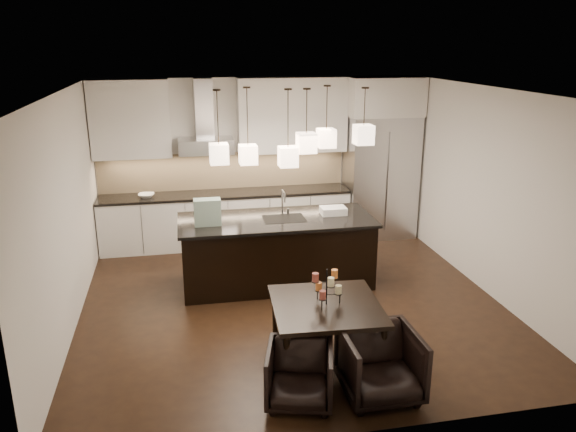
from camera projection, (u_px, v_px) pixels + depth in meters
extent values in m
cube|color=black|center=(291.00, 302.00, 7.62)|extent=(5.50, 5.50, 0.02)
cube|color=white|center=(291.00, 90.00, 6.78)|extent=(5.50, 5.50, 0.02)
cube|color=silver|center=(259.00, 159.00, 9.78)|extent=(5.50, 0.02, 2.80)
cube|color=silver|center=(359.00, 292.00, 4.62)|extent=(5.50, 0.02, 2.80)
cube|color=silver|center=(64.00, 215.00, 6.68)|extent=(0.02, 5.50, 2.80)
cube|color=silver|center=(487.00, 191.00, 7.72)|extent=(0.02, 5.50, 2.80)
cube|color=#B7B7BA|center=(380.00, 177.00, 9.92)|extent=(1.20, 0.72, 2.15)
cube|color=silver|center=(384.00, 96.00, 9.50)|extent=(1.26, 0.72, 0.65)
cube|color=silver|center=(227.00, 220.00, 9.64)|extent=(4.21, 0.62, 0.88)
cube|color=black|center=(226.00, 194.00, 9.50)|extent=(4.21, 0.66, 0.04)
cube|color=tan|center=(224.00, 171.00, 9.68)|extent=(4.21, 0.02, 0.63)
cube|color=silver|center=(130.00, 119.00, 8.97)|extent=(1.25, 0.35, 1.25)
cube|color=silver|center=(292.00, 115.00, 9.47)|extent=(1.85, 0.35, 1.25)
cube|color=#B7B7BA|center=(206.00, 146.00, 9.25)|extent=(0.90, 0.52, 0.24)
cube|color=#B7B7BA|center=(204.00, 108.00, 9.17)|extent=(0.30, 0.28, 0.96)
imported|color=silver|center=(146.00, 196.00, 9.19)|extent=(0.29, 0.29, 0.06)
cube|color=black|center=(276.00, 252.00, 8.07)|extent=(2.67, 1.10, 0.94)
cube|color=black|center=(276.00, 220.00, 7.92)|extent=(2.76, 1.18, 0.04)
cube|color=#205133|center=(207.00, 212.00, 7.60)|extent=(0.36, 0.20, 0.36)
cube|color=silver|center=(333.00, 211.00, 8.10)|extent=(0.37, 0.26, 0.11)
cylinder|color=beige|center=(338.00, 289.00, 5.96)|extent=(0.07, 0.07, 0.09)
cylinder|color=orange|center=(319.00, 286.00, 6.04)|extent=(0.07, 0.07, 0.09)
cylinder|color=brown|center=(323.00, 295.00, 5.84)|extent=(0.07, 0.07, 0.09)
cylinder|color=orange|center=(335.00, 274.00, 6.00)|extent=(0.07, 0.07, 0.09)
cylinder|color=brown|center=(315.00, 277.00, 5.91)|extent=(0.07, 0.07, 0.09)
cylinder|color=beige|center=(331.00, 282.00, 5.79)|extent=(0.07, 0.07, 0.09)
imported|color=black|center=(300.00, 375.00, 5.41)|extent=(0.78, 0.79, 0.59)
imported|color=black|center=(380.00, 364.00, 5.50)|extent=(0.74, 0.76, 0.69)
cube|color=beige|center=(219.00, 154.00, 7.26)|extent=(0.24, 0.24, 0.26)
cube|color=beige|center=(248.00, 155.00, 7.66)|extent=(0.24, 0.24, 0.26)
cube|color=beige|center=(306.00, 143.00, 7.39)|extent=(0.24, 0.24, 0.26)
cube|color=beige|center=(326.00, 138.00, 7.88)|extent=(0.24, 0.24, 0.26)
cube|color=beige|center=(363.00, 135.00, 7.52)|extent=(0.24, 0.24, 0.26)
cube|color=beige|center=(288.00, 157.00, 7.38)|extent=(0.24, 0.24, 0.26)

